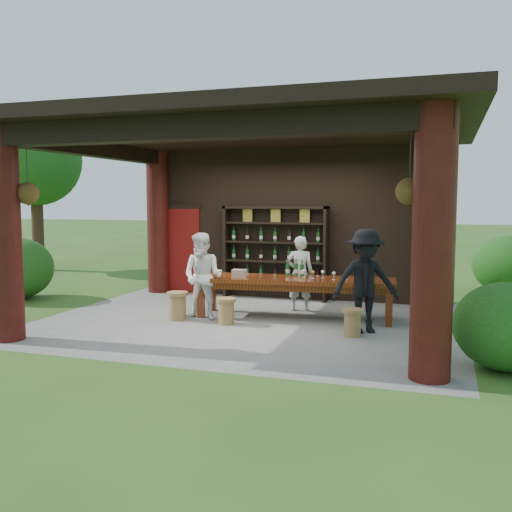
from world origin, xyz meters
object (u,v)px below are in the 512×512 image
(stool_far_left, at_px, (178,305))
(guest_woman, at_px, (203,276))
(tasting_table, at_px, (295,284))
(guest_man, at_px, (365,281))
(wine_shelf, at_px, (275,252))
(host, at_px, (300,273))
(stool_near_right, at_px, (352,322))
(stool_near_left, at_px, (226,310))
(napkin_basket, at_px, (239,273))

(stool_far_left, bearing_deg, guest_woman, 22.07)
(tasting_table, relative_size, guest_man, 2.16)
(wine_shelf, xyz_separation_m, guest_woman, (-0.63, -2.50, -0.24))
(stool_far_left, xyz_separation_m, host, (1.90, 1.54, 0.47))
(tasting_table, bearing_deg, stool_near_right, -41.31)
(stool_far_left, relative_size, guest_woman, 0.32)
(wine_shelf, bearing_deg, guest_woman, -104.07)
(tasting_table, xyz_separation_m, guest_man, (1.38, -0.77, 0.22))
(tasting_table, xyz_separation_m, host, (-0.09, 0.72, 0.10))
(tasting_table, relative_size, stool_near_right, 8.36)
(wine_shelf, distance_m, stool_far_left, 2.97)
(guest_man, bearing_deg, stool_far_left, 155.74)
(wine_shelf, relative_size, stool_near_left, 5.04)
(stool_near_right, bearing_deg, wine_shelf, 126.37)
(stool_far_left, bearing_deg, host, 38.97)
(wine_shelf, bearing_deg, stool_near_right, -53.63)
(stool_near_left, bearing_deg, guest_woman, 156.05)
(napkin_basket, bearing_deg, wine_shelf, 87.82)
(tasting_table, bearing_deg, napkin_basket, -167.44)
(wine_shelf, relative_size, host, 1.57)
(stool_near_left, xyz_separation_m, guest_woman, (-0.54, 0.24, 0.55))
(host, relative_size, guest_woman, 0.93)
(tasting_table, distance_m, guest_woman, 1.69)
(wine_shelf, xyz_separation_m, tasting_table, (0.93, -1.85, -0.39))
(stool_near_right, relative_size, napkin_basket, 1.70)
(tasting_table, relative_size, host, 2.50)
(stool_near_left, height_order, stool_near_right, stool_near_left)
(stool_far_left, bearing_deg, stool_near_left, -3.81)
(host, bearing_deg, stool_near_right, 115.53)
(stool_near_left, height_order, host, host)
(napkin_basket, bearing_deg, stool_near_left, -90.36)
(guest_woman, height_order, napkin_basket, guest_woman)
(tasting_table, distance_m, stool_near_right, 1.69)
(stool_near_right, relative_size, host, 0.30)
(tasting_table, distance_m, stool_far_left, 2.18)
(host, height_order, guest_woman, guest_woman)
(guest_woman, bearing_deg, guest_man, -0.92)
(guest_woman, distance_m, napkin_basket, 0.69)
(stool_far_left, distance_m, host, 2.49)
(host, relative_size, napkin_basket, 5.69)
(tasting_table, distance_m, host, 0.73)
(tasting_table, distance_m, guest_man, 1.60)
(stool_near_right, distance_m, guest_man, 0.71)
(stool_near_left, distance_m, stool_far_left, 0.98)
(wine_shelf, bearing_deg, napkin_basket, -92.18)
(stool_near_left, relative_size, guest_woman, 0.29)
(stool_near_left, height_order, guest_man, guest_man)
(guest_woman, bearing_deg, wine_shelf, 77.36)
(stool_far_left, bearing_deg, tasting_table, 22.47)
(guest_woman, distance_m, guest_man, 2.94)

